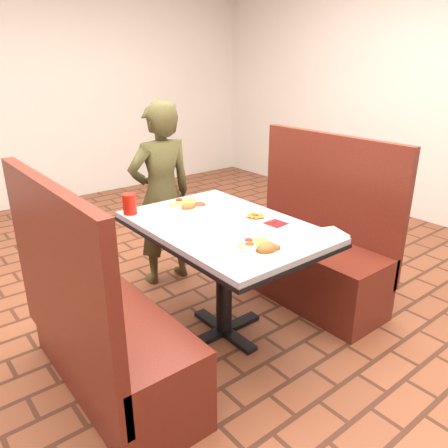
{
  "coord_description": "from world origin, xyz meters",
  "views": [
    {
      "loc": [
        -1.5,
        -1.86,
        1.66
      ],
      "look_at": [
        0.0,
        0.0,
        0.75
      ],
      "focal_mm": 35.0,
      "sensor_mm": 36.0,
      "label": 1
    }
  ],
  "objects_px": {
    "booth_bench_left": "(103,335)",
    "diner_person": "(162,195)",
    "plantain_plate": "(256,217)",
    "far_dinner_plate": "(188,203)",
    "red_tumbler": "(130,204)",
    "booth_bench_right": "(309,254)",
    "dining_table": "(224,239)",
    "near_dinner_plate": "(260,245)"
  },
  "relations": [
    {
      "from": "dining_table",
      "to": "diner_person",
      "type": "height_order",
      "value": "diner_person"
    },
    {
      "from": "booth_bench_right",
      "to": "plantain_plate",
      "type": "bearing_deg",
      "value": -175.05
    },
    {
      "from": "far_dinner_plate",
      "to": "red_tumbler",
      "type": "distance_m",
      "value": 0.37
    },
    {
      "from": "booth_bench_right",
      "to": "red_tumbler",
      "type": "distance_m",
      "value": 1.34
    },
    {
      "from": "dining_table",
      "to": "near_dinner_plate",
      "type": "bearing_deg",
      "value": -102.37
    },
    {
      "from": "plantain_plate",
      "to": "far_dinner_plate",
      "type": "bearing_deg",
      "value": 114.29
    },
    {
      "from": "diner_person",
      "to": "plantain_plate",
      "type": "relative_size",
      "value": 7.82
    },
    {
      "from": "booth_bench_right",
      "to": "red_tumbler",
      "type": "bearing_deg",
      "value": 155.96
    },
    {
      "from": "booth_bench_left",
      "to": "far_dinner_plate",
      "type": "height_order",
      "value": "booth_bench_left"
    },
    {
      "from": "booth_bench_right",
      "to": "far_dinner_plate",
      "type": "xyz_separation_m",
      "value": [
        -0.79,
        0.39,
        0.45
      ]
    },
    {
      "from": "booth_bench_right",
      "to": "far_dinner_plate",
      "type": "relative_size",
      "value": 4.05
    },
    {
      "from": "booth_bench_left",
      "to": "red_tumbler",
      "type": "distance_m",
      "value": 0.84
    },
    {
      "from": "booth_bench_left",
      "to": "far_dinner_plate",
      "type": "relative_size",
      "value": 4.05
    },
    {
      "from": "booth_bench_right",
      "to": "plantain_plate",
      "type": "distance_m",
      "value": 0.74
    },
    {
      "from": "near_dinner_plate",
      "to": "red_tumbler",
      "type": "distance_m",
      "value": 0.95
    },
    {
      "from": "booth_bench_left",
      "to": "red_tumbler",
      "type": "xyz_separation_m",
      "value": [
        0.46,
        0.51,
        0.48
      ]
    },
    {
      "from": "dining_table",
      "to": "far_dinner_plate",
      "type": "relative_size",
      "value": 4.09
    },
    {
      "from": "near_dinner_plate",
      "to": "red_tumbler",
      "type": "height_order",
      "value": "red_tumbler"
    },
    {
      "from": "dining_table",
      "to": "plantain_plate",
      "type": "relative_size",
      "value": 6.83
    },
    {
      "from": "far_dinner_plate",
      "to": "red_tumbler",
      "type": "xyz_separation_m",
      "value": [
        -0.35,
        0.12,
        0.04
      ]
    },
    {
      "from": "booth_bench_left",
      "to": "diner_person",
      "type": "height_order",
      "value": "diner_person"
    },
    {
      "from": "booth_bench_left",
      "to": "near_dinner_plate",
      "type": "xyz_separation_m",
      "value": [
        0.71,
        -0.4,
        0.45
      ]
    },
    {
      "from": "booth_bench_right",
      "to": "diner_person",
      "type": "xyz_separation_m",
      "value": [
        -0.69,
        0.88,
        0.36
      ]
    },
    {
      "from": "far_dinner_plate",
      "to": "plantain_plate",
      "type": "height_order",
      "value": "far_dinner_plate"
    },
    {
      "from": "booth_bench_right",
      "to": "diner_person",
      "type": "bearing_deg",
      "value": 128.16
    },
    {
      "from": "diner_person",
      "to": "red_tumbler",
      "type": "relative_size",
      "value": 10.89
    },
    {
      "from": "far_dinner_plate",
      "to": "plantain_plate",
      "type": "xyz_separation_m",
      "value": [
        0.2,
        -0.44,
        -0.02
      ]
    },
    {
      "from": "diner_person",
      "to": "dining_table",
      "type": "bearing_deg",
      "value": 87.37
    },
    {
      "from": "far_dinner_plate",
      "to": "near_dinner_plate",
      "type": "bearing_deg",
      "value": -96.93
    },
    {
      "from": "booth_bench_left",
      "to": "plantain_plate",
      "type": "bearing_deg",
      "value": -2.93
    },
    {
      "from": "near_dinner_plate",
      "to": "plantain_plate",
      "type": "bearing_deg",
      "value": 50.13
    },
    {
      "from": "booth_bench_left",
      "to": "near_dinner_plate",
      "type": "distance_m",
      "value": 0.93
    },
    {
      "from": "booth_bench_left",
      "to": "plantain_plate",
      "type": "xyz_separation_m",
      "value": [
        1.0,
        -0.05,
        0.43
      ]
    },
    {
      "from": "far_dinner_plate",
      "to": "booth_bench_right",
      "type": "bearing_deg",
      "value": -26.02
    },
    {
      "from": "booth_bench_left",
      "to": "plantain_plate",
      "type": "distance_m",
      "value": 1.09
    },
    {
      "from": "far_dinner_plate",
      "to": "red_tumbler",
      "type": "relative_size",
      "value": 2.33
    },
    {
      "from": "diner_person",
      "to": "near_dinner_plate",
      "type": "distance_m",
      "value": 1.3
    },
    {
      "from": "dining_table",
      "to": "booth_bench_right",
      "type": "distance_m",
      "value": 0.86
    },
    {
      "from": "dining_table",
      "to": "far_dinner_plate",
      "type": "xyz_separation_m",
      "value": [
        0.01,
        0.39,
        0.12
      ]
    },
    {
      "from": "near_dinner_plate",
      "to": "dining_table",
      "type": "bearing_deg",
      "value": 77.63
    },
    {
      "from": "booth_bench_left",
      "to": "diner_person",
      "type": "relative_size",
      "value": 0.87
    },
    {
      "from": "booth_bench_right",
      "to": "plantain_plate",
      "type": "xyz_separation_m",
      "value": [
        -0.59,
        -0.05,
        0.43
      ]
    }
  ]
}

